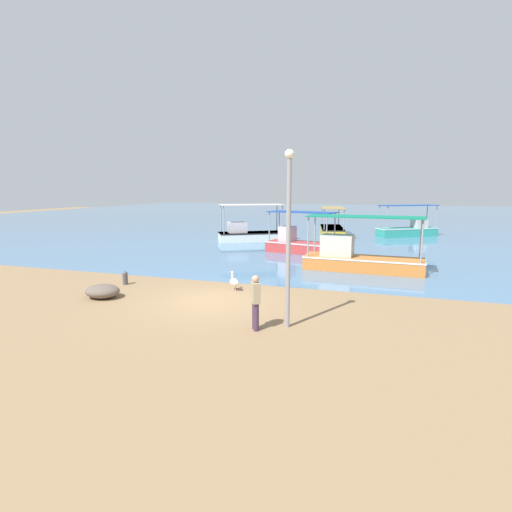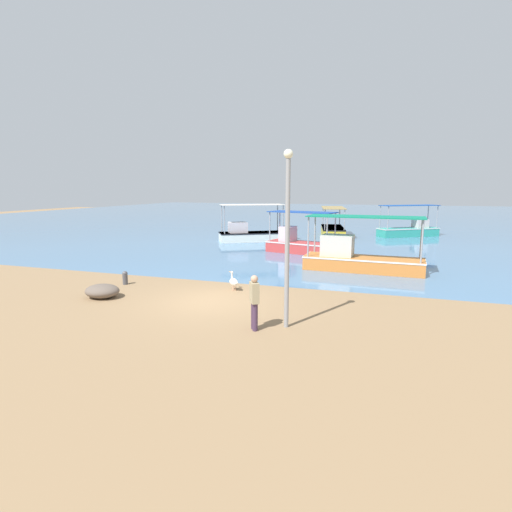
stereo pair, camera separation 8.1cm
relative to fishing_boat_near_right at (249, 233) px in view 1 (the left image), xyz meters
The scene contains 12 objects.
ground 17.41m from the fishing_boat_near_right, 75.95° to the right, with size 120.00×120.00×0.00m, color #8E6F4D.
harbor_water 31.41m from the fishing_boat_near_right, 82.27° to the left, with size 110.00×90.00×0.00m, color teal.
fishing_boat_near_right is the anchor object (origin of this frame).
fishing_boat_center 14.44m from the fishing_boat_near_right, 30.96° to the left, with size 5.39×4.25×2.75m.
fishing_boat_near_left 8.00m from the fishing_boat_near_right, 42.30° to the left, with size 2.91×6.05×2.55m.
fishing_boat_outer 6.74m from the fishing_boat_near_right, 41.62° to the right, with size 4.86×2.71×2.71m.
fishing_boat_far_right 12.97m from the fishing_boat_near_right, 45.38° to the right, with size 6.09×2.18×2.82m.
pelican 15.75m from the fishing_boat_near_right, 73.50° to the right, with size 0.67×0.62×0.80m.
lamp_post 20.39m from the fishing_boat_near_right, 67.86° to the right, with size 0.28×0.28×5.34m.
mooring_bollard 15.63m from the fishing_boat_near_right, 91.83° to the right, with size 0.23×0.23×0.61m.
fisherman_standing 20.46m from the fishing_boat_near_right, 70.65° to the right, with size 0.40×0.46×1.69m.
net_pile 17.73m from the fishing_boat_near_right, 90.06° to the right, with size 1.36×1.16×0.52m, color #64574C.
Camera 1 is at (6.10, -13.39, 4.24)m, focal length 28.00 mm.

